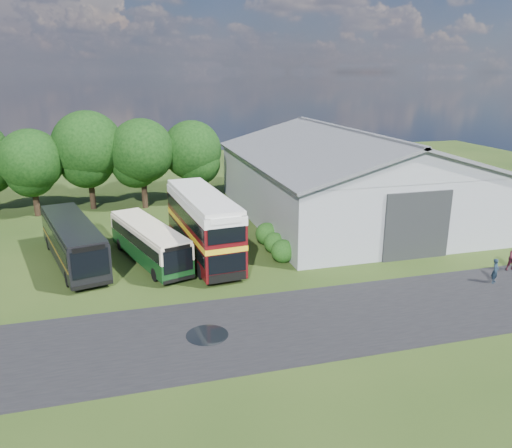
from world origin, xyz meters
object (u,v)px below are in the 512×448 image
object	(u,v)px
bus_maroon_double	(203,226)
visitor_a	(495,271)
bus_green_single	(149,242)
storage_shed	(346,172)
bus_dark_single	(73,241)

from	to	relation	value
bus_maroon_double	visitor_a	size ratio (longest dim) A/B	6.99
bus_green_single	visitor_a	xyz separation A→B (m)	(21.08, -9.78, -0.65)
storage_shed	visitor_a	bearing A→B (deg)	-81.80
bus_maroon_double	bus_dark_single	bearing A→B (deg)	166.43
visitor_a	storage_shed	bearing A→B (deg)	63.93
storage_shed	bus_green_single	xyz separation A→B (m)	(-18.59, -7.51, -2.70)
bus_green_single	bus_dark_single	distance (m)	5.28
bus_dark_single	bus_maroon_double	bearing A→B (deg)	-22.19
bus_green_single	bus_dark_single	world-z (taller)	bus_dark_single
bus_green_single	visitor_a	distance (m)	23.25
bus_dark_single	visitor_a	size ratio (longest dim) A/B	7.08
storage_shed	bus_maroon_double	world-z (taller)	storage_shed
bus_green_single	bus_dark_single	xyz separation A→B (m)	(-5.16, 1.07, 0.19)
storage_shed	bus_dark_single	distance (m)	24.73
visitor_a	bus_dark_single	bearing A→B (deg)	123.26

